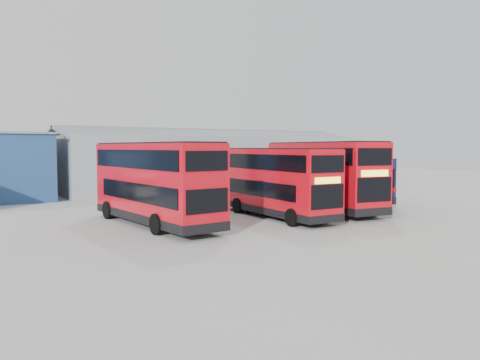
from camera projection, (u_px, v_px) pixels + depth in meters
ground_plane at (255, 218)px, 26.62m from camera, size 120.00×120.00×0.00m
maintenance_shed at (211, 161)px, 47.59m from camera, size 30.50×12.00×5.89m
double_decker_left at (154, 184)px, 24.05m from camera, size 3.25×10.27×4.28m
double_decker_centre at (274, 183)px, 26.95m from camera, size 2.68×9.51×3.99m
double_decker_right at (322, 176)px, 29.73m from camera, size 4.06×10.56×4.37m
single_decker_blue at (327, 179)px, 35.10m from camera, size 5.16×12.50×3.31m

